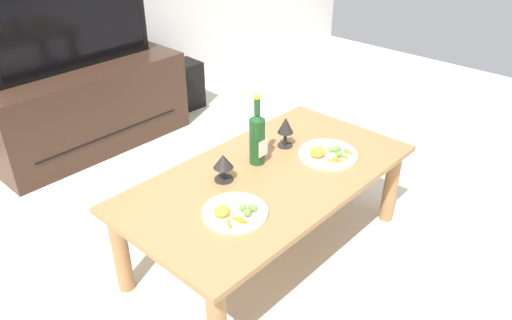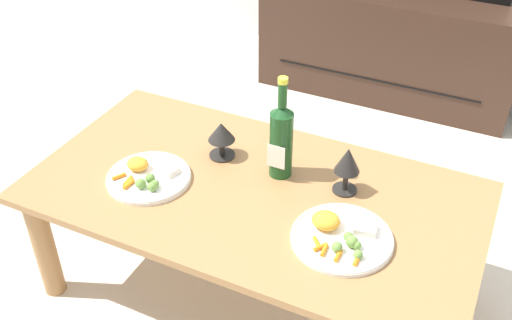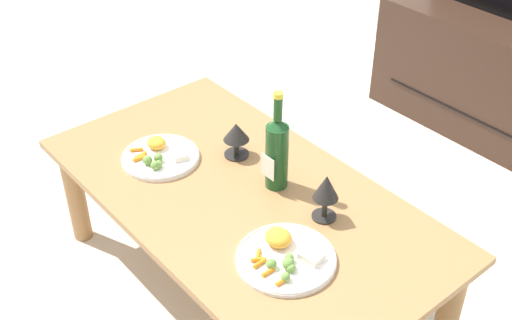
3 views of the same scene
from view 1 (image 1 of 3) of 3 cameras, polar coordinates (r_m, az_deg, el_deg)
ground_plane at (r=2.40m, az=1.42°, el=-10.38°), size 6.40×6.40×0.00m
dining_table at (r=2.18m, az=1.53°, el=-3.12°), size 1.34×0.71×0.43m
tv_stand at (r=3.34m, az=-19.08°, el=5.83°), size 1.25×0.51×0.54m
tv_screen at (r=3.17m, az=-20.76°, el=14.90°), size 1.02×0.05×0.57m
floor_speaker at (r=3.81m, az=-8.23°, el=8.68°), size 0.22×0.22×0.36m
wine_bottle at (r=2.16m, az=0.14°, el=2.73°), size 0.07×0.07×0.33m
goblet_left at (r=2.06m, az=-3.84°, el=-0.36°), size 0.09×0.09×0.12m
goblet_right at (r=2.32m, az=3.47°, el=3.88°), size 0.08×0.08×0.15m
dinner_plate_left at (r=1.89m, az=-2.49°, el=-6.01°), size 0.26×0.26×0.05m
dinner_plate_right at (r=2.30m, az=8.32°, el=0.80°), size 0.28×0.28×0.06m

